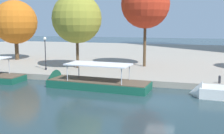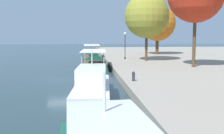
{
  "view_description": "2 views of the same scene",
  "coord_description": "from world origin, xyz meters",
  "px_view_note": "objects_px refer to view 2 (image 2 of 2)",
  "views": [
    {
      "loc": [
        2.86,
        -24.46,
        7.06
      ],
      "look_at": [
        -5.16,
        2.25,
        2.68
      ],
      "focal_mm": 45.41,
      "sensor_mm": 36.0,
      "label": 1
    },
    {
      "loc": [
        29.1,
        2.8,
        4.78
      ],
      "look_at": [
        1.31,
        5.47,
        1.48
      ],
      "focal_mm": 44.21,
      "sensor_mm": 36.0,
      "label": 2
    }
  ],
  "objects_px": {
    "tree_1": "(147,14)",
    "tour_boat_1": "(94,67)",
    "tour_boat_0": "(91,58)",
    "lamp_post": "(125,42)",
    "mooring_bollard_0": "(133,76)",
    "tree_3": "(156,24)",
    "motor_yacht_2": "(93,87)"
  },
  "relations": [
    {
      "from": "tree_1",
      "to": "tour_boat_1",
      "type": "bearing_deg",
      "value": -59.48
    },
    {
      "from": "tour_boat_0",
      "to": "lamp_post",
      "type": "height_order",
      "value": "lamp_post"
    },
    {
      "from": "tree_1",
      "to": "tour_boat_0",
      "type": "bearing_deg",
      "value": -140.02
    },
    {
      "from": "mooring_bollard_0",
      "to": "lamp_post",
      "type": "relative_size",
      "value": 0.19
    },
    {
      "from": "lamp_post",
      "to": "tree_1",
      "type": "height_order",
      "value": "tree_1"
    },
    {
      "from": "tour_boat_0",
      "to": "tree_1",
      "type": "bearing_deg",
      "value": -140.32
    },
    {
      "from": "lamp_post",
      "to": "tree_1",
      "type": "distance_m",
      "value": 6.23
    },
    {
      "from": "tour_boat_0",
      "to": "lamp_post",
      "type": "bearing_deg",
      "value": -140.63
    },
    {
      "from": "tour_boat_0",
      "to": "mooring_bollard_0",
      "type": "bearing_deg",
      "value": -174.17
    },
    {
      "from": "tour_boat_1",
      "to": "tree_3",
      "type": "relative_size",
      "value": 1.23
    },
    {
      "from": "tour_boat_0",
      "to": "tree_1",
      "type": "relative_size",
      "value": 1.09
    },
    {
      "from": "lamp_post",
      "to": "tree_3",
      "type": "xyz_separation_m",
      "value": [
        -10.64,
        7.93,
        3.42
      ]
    },
    {
      "from": "tree_1",
      "to": "motor_yacht_2",
      "type": "bearing_deg",
      "value": -23.18
    },
    {
      "from": "tour_boat_0",
      "to": "tour_boat_1",
      "type": "distance_m",
      "value": 15.0
    },
    {
      "from": "lamp_post",
      "to": "tree_3",
      "type": "bearing_deg",
      "value": 143.3
    },
    {
      "from": "tree_3",
      "to": "mooring_bollard_0",
      "type": "bearing_deg",
      "value": -17.56
    },
    {
      "from": "tree_3",
      "to": "lamp_post",
      "type": "bearing_deg",
      "value": -36.7
    },
    {
      "from": "tour_boat_0",
      "to": "tree_1",
      "type": "distance_m",
      "value": 15.14
    },
    {
      "from": "motor_yacht_2",
      "to": "tree_3",
      "type": "xyz_separation_m",
      "value": [
        -35.07,
        14.01,
        6.33
      ]
    },
    {
      "from": "mooring_bollard_0",
      "to": "motor_yacht_2",
      "type": "bearing_deg",
      "value": -57.1
    },
    {
      "from": "lamp_post",
      "to": "tree_3",
      "type": "distance_m",
      "value": 13.7
    },
    {
      "from": "tour_boat_1",
      "to": "tree_3",
      "type": "distance_m",
      "value": 24.18
    },
    {
      "from": "tour_boat_0",
      "to": "tree_3",
      "type": "height_order",
      "value": "tree_3"
    },
    {
      "from": "motor_yacht_2",
      "to": "lamp_post",
      "type": "distance_m",
      "value": 25.35
    },
    {
      "from": "tour_boat_0",
      "to": "motor_yacht_2",
      "type": "bearing_deg",
      "value": 178.63
    },
    {
      "from": "tour_boat_1",
      "to": "mooring_bollard_0",
      "type": "bearing_deg",
      "value": -163.76
    },
    {
      "from": "motor_yacht_2",
      "to": "tree_1",
      "type": "xyz_separation_m",
      "value": [
        -21.03,
        9.0,
        7.23
      ]
    },
    {
      "from": "tree_1",
      "to": "tree_3",
      "type": "height_order",
      "value": "tree_1"
    },
    {
      "from": "motor_yacht_2",
      "to": "tree_3",
      "type": "bearing_deg",
      "value": -17.46
    },
    {
      "from": "tree_1",
      "to": "tree_3",
      "type": "bearing_deg",
      "value": 160.38
    },
    {
      "from": "motor_yacht_2",
      "to": "tree_1",
      "type": "bearing_deg",
      "value": -18.86
    },
    {
      "from": "mooring_bollard_0",
      "to": "tour_boat_0",
      "type": "bearing_deg",
      "value": -173.87
    }
  ]
}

